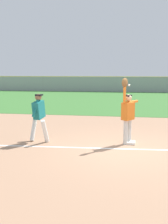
# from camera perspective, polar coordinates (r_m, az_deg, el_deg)

# --- Properties ---
(ground_plane) EXTENTS (75.06, 75.06, 0.00)m
(ground_plane) POSITION_cam_1_polar(r_m,az_deg,el_deg) (8.53, 9.12, -8.15)
(ground_plane) COLOR tan
(outfield_grass) EXTENTS (41.58, 17.63, 0.01)m
(outfield_grass) POSITION_cam_1_polar(r_m,az_deg,el_deg) (23.23, 9.07, 2.69)
(outfield_grass) COLOR #3D7533
(outfield_grass) RESTS_ON ground_plane
(chalk_foul_line) EXTENTS (11.98, 0.82, 0.01)m
(chalk_foul_line) POSITION_cam_1_polar(r_m,az_deg,el_deg) (9.16, -15.96, -7.15)
(chalk_foul_line) COLOR white
(chalk_foul_line) RESTS_ON ground_plane
(first_base) EXTENTS (0.40, 0.40, 0.08)m
(first_base) POSITION_cam_1_polar(r_m,az_deg,el_deg) (9.20, 10.04, -6.64)
(first_base) COLOR white
(first_base) RESTS_ON ground_plane
(fielder) EXTENTS (0.62, 0.79, 2.28)m
(fielder) POSITION_cam_1_polar(r_m,az_deg,el_deg) (8.93, 9.61, -0.00)
(fielder) COLOR silver
(fielder) RESTS_ON ground_plane
(runner) EXTENTS (0.75, 0.84, 1.72)m
(runner) POSITION_cam_1_polar(r_m,az_deg,el_deg) (9.25, -9.94, -0.48)
(runner) COLOR white
(runner) RESTS_ON ground_plane
(baseball) EXTENTS (0.07, 0.07, 0.07)m
(baseball) POSITION_cam_1_polar(r_m,az_deg,el_deg) (9.21, 9.94, 5.86)
(baseball) COLOR white
(outfield_fence) EXTENTS (41.66, 0.08, 1.89)m
(outfield_fence) POSITION_cam_1_polar(r_m,az_deg,el_deg) (31.95, 9.10, 6.05)
(outfield_fence) COLOR #93999E
(outfield_fence) RESTS_ON ground_plane
(parked_car_green) EXTENTS (4.44, 2.19, 1.25)m
(parked_car_green) POSITION_cam_1_polar(r_m,az_deg,el_deg) (35.67, 1.07, 6.02)
(parked_car_green) COLOR #1E6B33
(parked_car_green) RESTS_ON ground_plane
(parked_car_black) EXTENTS (4.59, 2.51, 1.25)m
(parked_car_black) POSITION_cam_1_polar(r_m,az_deg,el_deg) (35.54, 8.72, 5.90)
(parked_car_black) COLOR black
(parked_car_black) RESTS_ON ground_plane
(parked_car_silver) EXTENTS (4.59, 2.50, 1.25)m
(parked_car_silver) POSITION_cam_1_polar(r_m,az_deg,el_deg) (36.01, 15.37, 5.73)
(parked_car_silver) COLOR #B7B7BC
(parked_car_silver) RESTS_ON ground_plane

